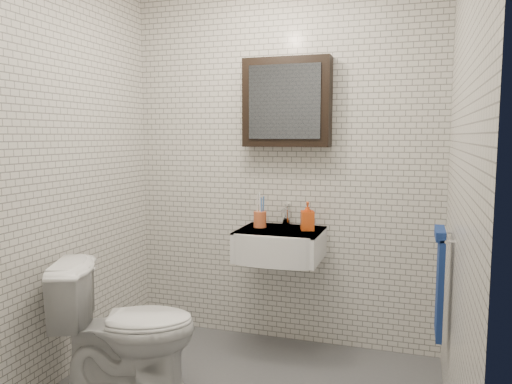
% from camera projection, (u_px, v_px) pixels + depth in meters
% --- Properties ---
extents(room_shell, '(2.22, 2.02, 2.51)m').
position_uv_depth(room_shell, '(232.00, 138.00, 2.55)').
color(room_shell, silver).
rests_on(room_shell, ground).
extents(washbasin, '(0.55, 0.50, 0.20)m').
position_uv_depth(washbasin, '(279.00, 245.00, 3.31)').
color(washbasin, white).
rests_on(washbasin, room_shell).
extents(faucet, '(0.06, 0.20, 0.15)m').
position_uv_depth(faucet, '(286.00, 216.00, 3.48)').
color(faucet, silver).
rests_on(faucet, washbasin).
extents(mirror_cabinet, '(0.60, 0.15, 0.60)m').
position_uv_depth(mirror_cabinet, '(287.00, 102.00, 3.38)').
color(mirror_cabinet, black).
rests_on(mirror_cabinet, room_shell).
extents(towel_rail, '(0.09, 0.30, 0.58)m').
position_uv_depth(towel_rail, '(440.00, 278.00, 2.65)').
color(towel_rail, silver).
rests_on(towel_rail, room_shell).
extents(toothbrush_cup, '(0.11, 0.11, 0.24)m').
position_uv_depth(toothbrush_cup, '(260.00, 219.00, 3.42)').
color(toothbrush_cup, '#CC5E33').
rests_on(toothbrush_cup, washbasin).
extents(soap_bottle, '(0.11, 0.11, 0.19)m').
position_uv_depth(soap_bottle, '(307.00, 216.00, 3.31)').
color(soap_bottle, '#E35317').
rests_on(soap_bottle, washbasin).
extents(toilet, '(0.87, 0.70, 0.78)m').
position_uv_depth(toilet, '(127.00, 328.00, 2.83)').
color(toilet, white).
rests_on(toilet, ground).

